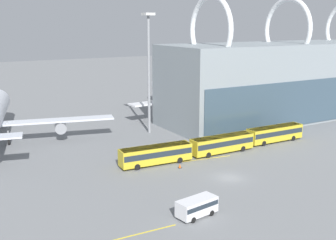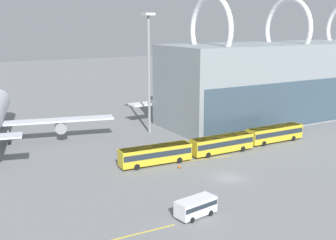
{
  "view_description": "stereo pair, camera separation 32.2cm",
  "coord_description": "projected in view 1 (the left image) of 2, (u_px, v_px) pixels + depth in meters",
  "views": [
    {
      "loc": [
        -37.88,
        -47.27,
        22.79
      ],
      "look_at": [
        2.65,
        23.07,
        4.0
      ],
      "focal_mm": 45.0,
      "sensor_mm": 36.0,
      "label": 1
    },
    {
      "loc": [
        -37.6,
        -47.43,
        22.79
      ],
      "look_at": [
        2.65,
        23.07,
        4.0
      ],
      "focal_mm": 45.0,
      "sensor_mm": 36.0,
      "label": 2
    }
  ],
  "objects": [
    {
      "name": "service_van_foreground",
      "position": [
        197.0,
        206.0,
        50.55
      ],
      "size": [
        5.41,
        2.93,
        2.23
      ],
      "rotation": [
        0.0,
        0.0,
        3.29
      ],
      "color": "silver",
      "rests_on": "ground_plane"
    },
    {
      "name": "lane_stripe_1",
      "position": [
        201.0,
        159.0,
        71.89
      ],
      "size": [
        11.42,
        1.84,
        0.01
      ],
      "primitive_type": "cube",
      "rotation": [
        0.0,
        0.0,
        -0.14
      ],
      "color": "yellow",
      "rests_on": "ground_plane"
    },
    {
      "name": "lane_stripe_3",
      "position": [
        130.0,
        236.0,
        46.05
      ],
      "size": [
        11.42,
        0.66,
        0.01
      ],
      "primitive_type": "cube",
      "rotation": [
        0.0,
        0.0,
        -0.04
      ],
      "color": "yellow",
      "rests_on": "ground_plane"
    },
    {
      "name": "shuttle_bus_1",
      "position": [
        222.0,
        143.0,
        75.2
      ],
      "size": [
        12.31,
        2.75,
        3.1
      ],
      "rotation": [
        0.0,
        0.0,
        -0.01
      ],
      "color": "gold",
      "rests_on": "ground_plane"
    },
    {
      "name": "shuttle_bus_0",
      "position": [
        156.0,
        154.0,
        69.04
      ],
      "size": [
        12.44,
        3.38,
        3.1
      ],
      "rotation": [
        0.0,
        0.0,
        -0.06
      ],
      "color": "gold",
      "rests_on": "ground_plane"
    },
    {
      "name": "floodlight_mast",
      "position": [
        149.0,
        61.0,
        86.11
      ],
      "size": [
        2.12,
        2.12,
        24.76
      ],
      "color": "gray",
      "rests_on": "ground_plane"
    },
    {
      "name": "airliner_at_gate_far",
      "position": [
        199.0,
        93.0,
        107.55
      ],
      "size": [
        40.69,
        41.59,
        14.8
      ],
      "rotation": [
        0.0,
        0.0,
        1.63
      ],
      "color": "white",
      "rests_on": "ground_plane"
    },
    {
      "name": "traffic_cone_0",
      "position": [
        180.0,
        166.0,
        67.64
      ],
      "size": [
        0.53,
        0.53,
        0.73
      ],
      "color": "black",
      "rests_on": "ground_plane"
    },
    {
      "name": "shuttle_bus_2",
      "position": [
        275.0,
        133.0,
        82.17
      ],
      "size": [
        12.33,
        2.81,
        3.1
      ],
      "rotation": [
        0.0,
        0.0,
        -0.01
      ],
      "color": "gold",
      "rests_on": "ground_plane"
    },
    {
      "name": "ground_plane",
      "position": [
        229.0,
        178.0,
        63.47
      ],
      "size": [
        440.0,
        440.0,
        0.0
      ],
      "primitive_type": "plane",
      "color": "slate"
    }
  ]
}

